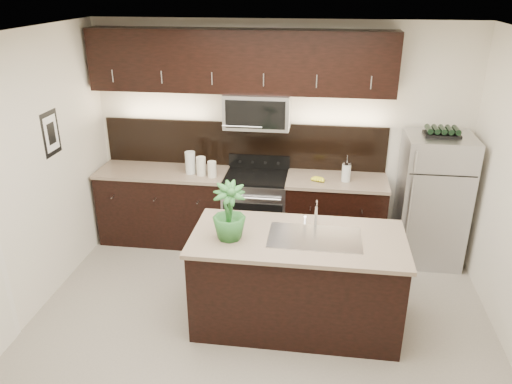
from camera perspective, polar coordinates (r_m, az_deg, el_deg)
ground at (r=4.96m, az=0.22°, el=-15.57°), size 4.50×4.50×0.00m
room_walls at (r=4.10m, az=-1.36°, el=3.07°), size 4.52×4.02×2.71m
counter_run at (r=6.19m, az=-1.86°, el=-2.00°), size 3.51×0.65×0.94m
upper_fixtures at (r=5.83m, az=-1.57°, el=13.64°), size 3.49×0.40×1.66m
island at (r=4.82m, az=4.65°, el=-10.01°), size 1.96×0.96×0.94m
sink_faucet at (r=4.58m, az=6.74°, el=-4.97°), size 0.84×0.50×0.28m
refrigerator at (r=6.08m, az=19.46°, el=-0.85°), size 0.74×0.67×1.53m
wine_rack at (r=5.82m, az=20.51°, el=6.45°), size 0.38×0.23×0.09m
plant at (r=4.43m, az=-3.10°, el=-2.25°), size 0.37×0.37×0.53m
canisters at (r=5.99m, az=-6.59°, el=3.07°), size 0.39×0.19×0.27m
french_press at (r=5.85m, az=10.28°, el=2.30°), size 0.11×0.11×0.31m
bananas at (r=5.85m, az=6.72°, el=1.57°), size 0.20×0.18×0.05m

